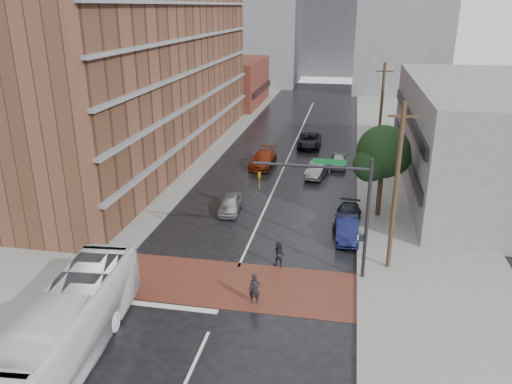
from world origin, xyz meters
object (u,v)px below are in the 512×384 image
Objects in this scene: pedestrian_b at (279,255)px; transit_bus at (65,329)px; car_travel_c at (263,159)px; car_parked_far at (339,160)px; pedestrian_a at (255,289)px; car_parked_mid at (348,217)px; car_parked_near at (347,229)px; suv_travel at (309,140)px; car_travel_b at (317,169)px; car_travel_a at (230,204)px.

transit_bus is at bearing -110.20° from pedestrian_b.
car_travel_c reaches higher than car_parked_far.
transit_bus is 12.81m from pedestrian_b.
pedestrian_a is at bearing 34.76° from transit_bus.
pedestrian_b is 0.38× the size of car_parked_mid.
pedestrian_b is 0.39× the size of car_parked_near.
transit_bus is 38.45m from suv_travel.
transit_bus is 9.36m from pedestrian_a.
pedestrian_a is 25.28m from car_parked_far.
car_travel_b is at bearing 109.72° from car_parked_mid.
transit_bus reaches higher than car_travel_a.
car_travel_b is at bearing 104.63° from pedestrian_b.
car_travel_b is (0.99, 17.52, -0.12)m from pedestrian_b.
car_travel_b is 1.15× the size of car_parked_far.
suv_travel is (3.79, 8.09, -0.00)m from car_travel_c.
transit_bus is at bearing -101.81° from suv_travel.
car_travel_b is 0.83× the size of car_travel_c.
car_parked_mid is at bearing -86.09° from car_parked_far.
pedestrian_a is at bearing -78.26° from car_travel_c.
car_parked_mid is 1.18× the size of car_parked_far.
suv_travel is at bearing 109.09° from car_travel_b.
transit_bus is 18.17m from car_travel_a.
car_parked_mid is (3.92, 7.00, -0.18)m from pedestrian_b.
car_travel_a is 0.86× the size of car_parked_mid.
car_parked_near is 1.15× the size of car_parked_far.
car_parked_far is at bearing -63.95° from suv_travel.
car_parked_near is at bearing -79.72° from suv_travel.
car_travel_a is 0.71× the size of suv_travel.
car_parked_near is at bearing -23.55° from car_travel_a.
car_parked_far is (-1.10, 16.16, -0.07)m from car_parked_near.
transit_bus is 18.95m from car_parked_near.
car_travel_c is 1.18× the size of car_parked_mid.
car_parked_mid is (8.80, -0.83, -0.01)m from car_travel_a.
transit_bus reaches higher than car_parked_mid.
suv_travel reaches higher than car_travel_a.
car_parked_mid reaches higher than car_parked_far.
pedestrian_b reaches higher than car_parked_mid.
car_travel_b is 13.11m from car_parked_near.
pedestrian_b is 17.55m from car_travel_b.
transit_bus is at bearing -120.51° from car_parked_mid.
car_parked_far is at bearing 98.68° from car_parked_mid.
pedestrian_b is 9.23m from car_travel_a.
car_travel_a is at bearing -111.21° from car_travel_b.
car_travel_b is at bearing 101.07° from car_parked_near.
transit_bus is 6.80× the size of pedestrian_a.
car_travel_c is (0.45, 11.77, 0.10)m from car_travel_a.
pedestrian_a reaches higher than car_parked_near.
pedestrian_a is at bearing -91.02° from suv_travel.
pedestrian_b is 8.03m from car_parked_mid.
pedestrian_a is 12.04m from car_parked_mid.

